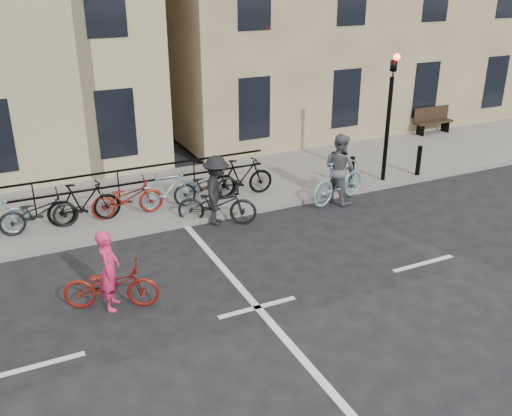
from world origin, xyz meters
name	(u,v)px	position (x,y,z in m)	size (l,w,h in m)	color
ground	(257,308)	(0.00, 0.00, 0.00)	(120.00, 120.00, 0.00)	black
sidewalk	(7,223)	(-4.00, 6.00, 0.07)	(46.00, 4.00, 0.15)	slate
traffic_light	(390,102)	(6.20, 4.34, 2.45)	(0.18, 0.30, 3.90)	black
bollard_east	(352,172)	(5.00, 4.25, 0.60)	(0.14, 0.14, 0.90)	black
bollard_west	(419,160)	(7.40, 4.25, 0.60)	(0.14, 0.14, 0.90)	black
bench	(432,119)	(11.00, 7.73, 0.67)	(1.60, 0.41, 0.97)	black
parked_bikes	(59,208)	(-2.82, 5.04, 0.65)	(11.45, 1.23, 1.05)	black
cyclist_pink	(111,281)	(-2.45, 1.21, 0.55)	(1.88, 1.24, 1.58)	maroon
cyclist_grey	(339,175)	(4.28, 3.80, 0.77)	(2.05, 1.09, 1.91)	#86A7AF
cyclist_dark	(217,198)	(0.77, 3.90, 0.69)	(2.06, 1.55, 1.76)	black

